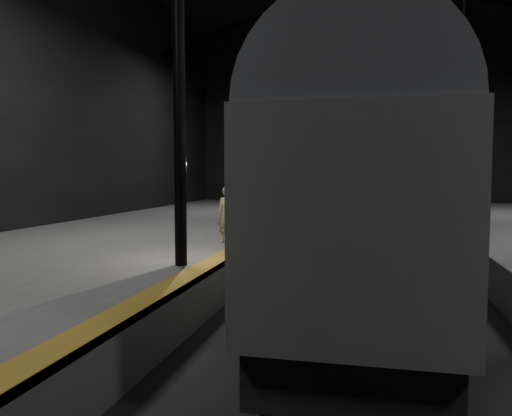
% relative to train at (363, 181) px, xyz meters
% --- Properties ---
extents(ground, '(44.00, 44.00, 0.00)m').
position_rel_train_xyz_m(ground, '(0.00, -0.40, -2.77)').
color(ground, black).
rests_on(ground, ground).
extents(platform_left, '(9.00, 43.80, 1.00)m').
position_rel_train_xyz_m(platform_left, '(-7.50, -0.40, -2.27)').
color(platform_left, '#4B4B49').
rests_on(platform_left, ground).
extents(tactile_strip, '(0.50, 43.80, 0.01)m').
position_rel_train_xyz_m(tactile_strip, '(-3.25, -0.40, -1.77)').
color(tactile_strip, olive).
rests_on(tactile_strip, platform_left).
extents(track, '(2.40, 43.00, 0.24)m').
position_rel_train_xyz_m(track, '(0.00, -0.40, -2.71)').
color(track, '#3F3328').
rests_on(track, ground).
extents(train, '(2.79, 18.60, 4.97)m').
position_rel_train_xyz_m(train, '(0.00, 0.00, 0.00)').
color(train, '#97999E').
rests_on(train, ground).
extents(woman, '(0.60, 0.40, 1.63)m').
position_rel_train_xyz_m(woman, '(-3.80, -0.79, -0.96)').
color(woman, '#8F8257').
rests_on(woman, platform_left).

